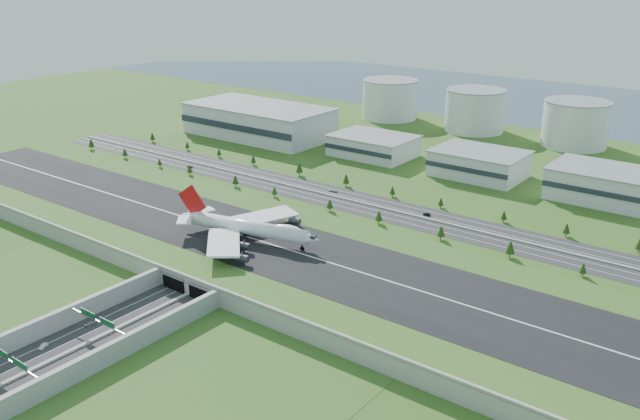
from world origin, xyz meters
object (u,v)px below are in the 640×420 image
Objects in this scene: car_1 at (43,346)px; car_3 at (15,396)px; fuel_tank_a at (390,99)px; car_0 at (89,323)px; boeing_747 at (248,227)px; car_7 at (333,190)px; car_4 at (190,167)px; car_5 at (427,214)px; car_2 at (155,321)px.

car_3 reaches higher than car_1.
fuel_tank_a is 12.03× the size of car_0.
boeing_747 is 18.71× the size of car_0.
car_7 is (-44.34, 238.51, 0.02)m from car_3.
car_4 is at bearing -96.48° from fuel_tank_a.
car_7 is at bearing 107.40° from car_0.
car_5 is at bearing 80.45° from car_7.
car_4 is (-137.51, 87.12, -13.98)m from boeing_747.
car_7 is at bearing -69.50° from car_3.
car_7 is (-22.33, 194.58, 0.09)m from car_0.
car_3 is at bearing -52.54° from car_0.
car_3 is 237.27m from car_5.
car_3 is at bearing -2.05° from car_5.
fuel_tank_a is 10.96× the size of car_5.
car_0 is at bearing -9.73° from car_5.
fuel_tank_a reaches higher than car_0.
boeing_747 is 18.25× the size of car_1.
fuel_tank_a is 331.91m from boeing_747.
car_2 is (128.03, -384.79, -16.63)m from fuel_tank_a.
car_3 is at bearing -69.87° from car_1.
car_3 is at bearing -167.79° from car_4.
car_3 is (22.01, -43.93, 0.07)m from car_0.
car_1 is 0.79× the size of car_3.
car_5 is at bearing -85.90° from car_3.
car_7 reaches higher than car_3.
fuel_tank_a is at bearing 82.68° from car_1.
fuel_tank_a is 11.19× the size of car_4.
car_7 is at bearing -67.42° from fuel_tank_a.
car_5 is at bearing 87.30° from car_0.
car_0 is 0.77× the size of car_3.
boeing_747 reaches higher than car_2.
car_3 is (18.63, -133.31, -13.96)m from boeing_747.
car_4 reaches higher than car_5.
car_1 is 0.79× the size of car_2.
car_2 is 221.42m from car_4.
fuel_tank_a is 0.64× the size of boeing_747.
car_2 reaches higher than car_1.
car_3 is at bearing -94.16° from boeing_747.
car_2 is at bearing 5.78° from car_7.
car_7 reaches higher than car_4.
car_3 is 1.18× the size of car_5.
car_3 is (2.50, -60.98, 0.03)m from car_2.
car_7 reaches higher than car_1.
car_2 is 182.39m from car_7.
car_1 is 216.23m from car_7.
car_4 is 0.82× the size of car_7.
car_4 is at bearing -63.89° from car_2.
car_4 is (-156.13, 220.43, -0.02)m from car_3.
boeing_747 reaches higher than car_0.
car_2 reaches higher than car_0.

